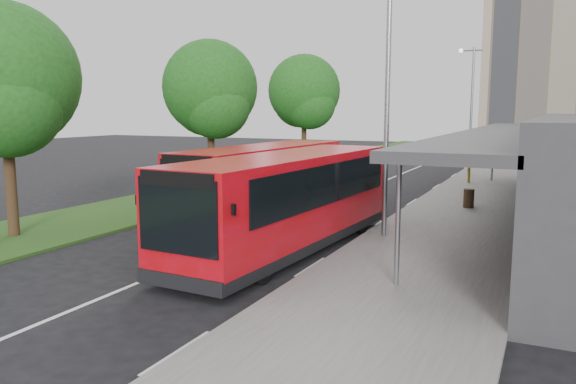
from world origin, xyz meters
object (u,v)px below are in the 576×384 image
object	(u,v)px
tree_mid	(210,94)
bus_second	(264,180)
car_near	(467,150)
tree_near	(5,87)
bus_main	(288,202)
car_far	(440,145)
tree_far	(304,96)
lamp_post_near	(385,94)
lamp_post_far	(470,102)
bollard	(469,175)
litter_bin	(469,198)

from	to	relation	value
tree_mid	bus_second	xyz separation A→B (m)	(5.72, -5.01, -3.59)
car_near	tree_near	bearing A→B (deg)	-89.40
bus_main	car_far	world-z (taller)	bus_main
tree_far	bus_second	distance (m)	18.34
tree_mid	tree_far	size ratio (longest dim) A/B	0.96
lamp_post_near	lamp_post_far	bearing A→B (deg)	90.00
bus_main	bollard	world-z (taller)	bus_main
tree_near	lamp_post_far	xyz separation A→B (m)	(11.13, 24.95, -0.24)
tree_mid	bollard	size ratio (longest dim) A/B	8.92
tree_near	bollard	xyz separation A→B (m)	(11.86, 20.14, -4.37)
lamp_post_near	tree_far	bearing A→B (deg)	120.29
tree_mid	tree_near	bearing A→B (deg)	-90.00
bollard	litter_bin	bearing A→B (deg)	-82.47
bus_main	tree_mid	bearing A→B (deg)	136.36
tree_far	car_near	size ratio (longest dim) A/B	2.03
lamp_post_near	bus_main	xyz separation A→B (m)	(-2.17, -2.58, -3.23)
bollard	car_far	xyz separation A→B (m)	(-6.57, 27.58, -0.01)
car_near	lamp_post_far	bearing A→B (deg)	-68.71
car_near	car_far	bearing A→B (deg)	129.06
tree_far	bollard	size ratio (longest dim) A/B	9.29
bollard	bus_second	bearing A→B (deg)	-115.04
bus_second	bollard	bearing A→B (deg)	67.36
bollard	car_far	bearing A→B (deg)	103.39
bus_second	lamp_post_far	bearing A→B (deg)	75.65
litter_bin	car_near	xyz separation A→B (m)	(-3.87, 28.06, 0.14)
tree_near	bus_main	xyz separation A→B (m)	(8.96, 2.37, -3.46)
litter_bin	bollard	xyz separation A→B (m)	(-1.12, 8.46, 0.04)
lamp_post_far	car_near	bearing A→B (deg)	97.77
bus_main	bus_second	xyz separation A→B (m)	(-3.24, 4.63, -0.05)
tree_near	lamp_post_far	distance (m)	27.32
tree_mid	car_near	world-z (taller)	tree_mid
litter_bin	bus_main	bearing A→B (deg)	-113.37
lamp_post_far	car_near	world-z (taller)	lamp_post_far
litter_bin	car_near	size ratio (longest dim) A/B	0.20
bus_main	litter_bin	distance (m)	10.18
lamp_post_far	bus_second	bearing A→B (deg)	-106.76
bollard	car_far	distance (m)	28.35
car_near	bus_main	bearing A→B (deg)	-76.72
lamp_post_near	litter_bin	distance (m)	8.13
tree_far	car_far	size ratio (longest dim) A/B	2.33
lamp_post_near	bollard	bearing A→B (deg)	87.23
lamp_post_near	bus_second	distance (m)	6.64
car_far	tree_far	bearing A→B (deg)	-106.46
tree_mid	car_near	distance (m)	29.51
lamp_post_far	bus_main	distance (m)	22.91
bus_main	bus_second	size ratio (longest dim) A/B	1.04
tree_near	lamp_post_far	world-z (taller)	lamp_post_far
bollard	lamp_post_far	bearing A→B (deg)	98.67
tree_near	lamp_post_near	distance (m)	12.18
tree_far	bus_second	bearing A→B (deg)	-71.40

